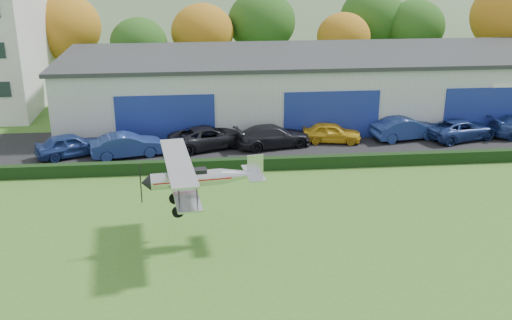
{
  "coord_description": "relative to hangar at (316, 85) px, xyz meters",
  "views": [
    {
      "loc": [
        -4.65,
        -20.09,
        14.01
      ],
      "look_at": [
        -1.67,
        10.29,
        2.84
      ],
      "focal_mm": 42.8,
      "sensor_mm": 36.0,
      "label": 1
    }
  ],
  "objects": [
    {
      "name": "car_1",
      "position": [
        -14.5,
        -8.55,
        -1.8
      ],
      "size": [
        5.13,
        2.79,
        1.6
      ],
      "primitive_type": "imported",
      "rotation": [
        0.0,
        0.0,
        1.81
      ],
      "color": "navy",
      "rests_on": "apron"
    },
    {
      "name": "car_6",
      "position": [
        9.49,
        -7.09,
        -1.87
      ],
      "size": [
        5.81,
        3.87,
        1.48
      ],
      "primitive_type": "imported",
      "rotation": [
        0.0,
        0.0,
        1.86
      ],
      "color": "navy",
      "rests_on": "apron"
    },
    {
      "name": "tree_belt",
      "position": [
        -4.15,
        12.64,
        2.95
      ],
      "size": [
        75.7,
        13.22,
        10.12
      ],
      "color": "#3D2614",
      "rests_on": "ground"
    },
    {
      "name": "hangar",
      "position": [
        0.0,
        0.0,
        0.0
      ],
      "size": [
        40.6,
        12.6,
        5.3
      ],
      "color": "#B2B7BC",
      "rests_on": "ground"
    },
    {
      "name": "ground",
      "position": [
        -5.0,
        -27.98,
        -2.66
      ],
      "size": [
        300.0,
        300.0,
        0.0
      ],
      "primitive_type": "plane",
      "color": "#406B22",
      "rests_on": "ground"
    },
    {
      "name": "car_5",
      "position": [
        5.41,
        -6.72,
        -1.79
      ],
      "size": [
        5.22,
        2.65,
        1.64
      ],
      "primitive_type": "imported",
      "rotation": [
        0.0,
        0.0,
        1.76
      ],
      "color": "navy",
      "rests_on": "apron"
    },
    {
      "name": "biplane",
      "position": [
        -9.81,
        -21.3,
        0.76
      ],
      "size": [
        5.86,
        6.72,
        2.5
      ],
      "rotation": [
        0.0,
        0.0,
        0.12
      ],
      "color": "silver"
    },
    {
      "name": "hedge",
      "position": [
        -2.0,
        -11.78,
        -2.26
      ],
      "size": [
        46.0,
        0.6,
        0.8
      ],
      "primitive_type": "cube",
      "color": "black",
      "rests_on": "ground"
    },
    {
      "name": "distant_hills",
      "position": [
        -9.38,
        112.02,
        -15.7
      ],
      "size": [
        430.0,
        196.0,
        56.0
      ],
      "color": "#4C6642",
      "rests_on": "ground"
    },
    {
      "name": "car_2",
      "position": [
        -8.98,
        -7.26,
        -1.83
      ],
      "size": [
        6.1,
        4.23,
        1.55
      ],
      "primitive_type": "imported",
      "rotation": [
        0.0,
        0.0,
        1.9
      ],
      "color": "black",
      "rests_on": "apron"
    },
    {
      "name": "car_3",
      "position": [
        -4.47,
        -7.48,
        -1.82
      ],
      "size": [
        5.75,
        3.3,
        1.57
      ],
      "primitive_type": "imported",
      "rotation": [
        0.0,
        0.0,
        1.79
      ],
      "color": "black",
      "rests_on": "apron"
    },
    {
      "name": "apron",
      "position": [
        -2.0,
        -6.98,
        -2.63
      ],
      "size": [
        48.0,
        9.0,
        0.05
      ],
      "primitive_type": "cube",
      "color": "black",
      "rests_on": "ground"
    },
    {
      "name": "car_4",
      "position": [
        -0.13,
        -6.84,
        -1.89
      ],
      "size": [
        4.44,
        2.4,
        1.43
      ],
      "primitive_type": "imported",
      "rotation": [
        0.0,
        0.0,
        1.4
      ],
      "color": "gold",
      "rests_on": "apron"
    },
    {
      "name": "car_0",
      "position": [
        -18.3,
        -8.11,
        -1.82
      ],
      "size": [
        5.0,
        3.48,
        1.58
      ],
      "primitive_type": "imported",
      "rotation": [
        0.0,
        0.0,
        1.96
      ],
      "color": "navy",
      "rests_on": "apron"
    }
  ]
}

